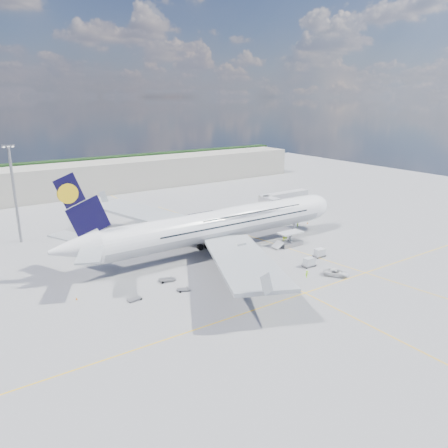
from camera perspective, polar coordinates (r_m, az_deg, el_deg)
ground at (r=101.82m, az=2.61°, el=-5.02°), size 300.00×300.00×0.00m
taxi_line_main at (r=101.82m, az=2.61°, el=-5.01°), size 0.25×220.00×0.01m
taxi_line_cross at (r=87.95m, az=10.52°, el=-8.85°), size 120.00×0.25×0.01m
taxi_line_diag at (r=117.38m, az=5.17°, el=-2.14°), size 14.16×99.06×0.01m
airliner at (r=107.49m, az=-0.42°, el=0.02°), size 77.26×79.15×23.71m
jet_bridge at (r=133.47m, az=7.55°, el=3.10°), size 18.80×12.10×8.50m
cargo_loader at (r=113.70m, az=8.56°, el=-2.21°), size 8.53×3.20×3.67m
light_mast at (r=124.27m, az=-25.69°, el=3.64°), size 3.00×0.70×25.50m
terminal at (r=182.71m, az=-15.57°, el=5.92°), size 180.00×16.00×12.00m
tree_line at (r=238.91m, az=-9.98°, el=8.09°), size 160.00×6.00×8.00m
dolly_row_a at (r=87.70m, az=-5.30°, el=-8.50°), size 2.91×2.33×0.38m
dolly_row_b at (r=92.33m, az=-7.45°, el=-7.21°), size 3.62×2.58×0.48m
dolly_row_c at (r=99.17m, az=1.81°, el=-5.06°), size 2.74×1.75×1.62m
dolly_back at (r=85.12m, az=-11.61°, el=-9.57°), size 2.91×1.84×0.40m
dolly_nose_far at (r=107.18m, az=12.37°, el=-3.67°), size 3.26×1.83×2.02m
dolly_nose_near at (r=100.68m, az=11.05°, el=-4.89°), size 3.30×1.80×2.08m
baggage_tug at (r=99.80m, az=1.61°, el=-4.92°), size 3.38×2.11×1.96m
catering_truck_inner at (r=117.47m, az=-4.29°, el=-1.04°), size 7.87×4.64×4.40m
catering_truck_outer at (r=133.30m, az=-16.96°, el=0.32°), size 7.59×5.00×4.19m
service_van at (r=96.99m, az=14.45°, el=-6.19°), size 5.08×5.72×1.47m
crew_nose at (r=130.63m, az=9.62°, el=0.06°), size 0.85×0.73×1.97m
crew_loader at (r=118.21m, az=8.13°, el=-1.72°), size 0.90×0.95×1.54m
crew_wing at (r=89.00m, az=1.54°, el=-7.61°), size 0.51×1.10×1.84m
crew_van at (r=116.18m, az=7.82°, el=-1.92°), size 0.91×1.10×1.94m
crew_tug at (r=94.78m, az=10.78°, el=-6.45°), size 1.11×0.76×1.59m
cone_nose at (r=134.26m, az=10.86°, el=0.13°), size 0.48×0.48×0.61m
cone_wing_left_inner at (r=113.31m, az=-7.63°, el=-2.77°), size 0.42×0.42×0.54m
cone_wing_left_outer at (r=129.01m, az=-11.26°, el=-0.56°), size 0.48×0.48×0.61m
cone_wing_right_inner at (r=101.71m, az=0.18°, el=-4.87°), size 0.41×0.41×0.53m
cone_wing_right_outer at (r=90.53m, az=3.80°, el=-7.65°), size 0.47×0.47×0.60m
cone_tail at (r=88.26m, az=-18.70°, el=-9.21°), size 0.40×0.40×0.51m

